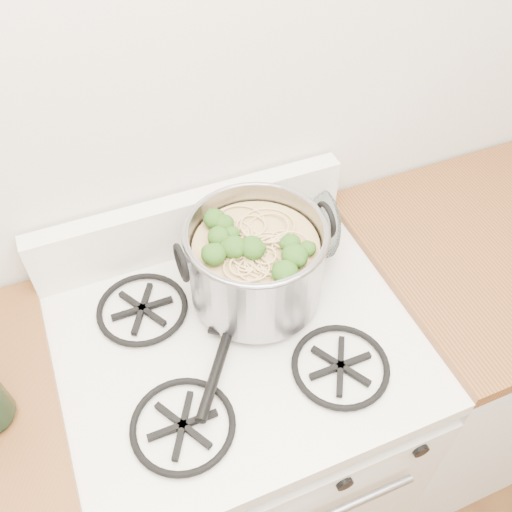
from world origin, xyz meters
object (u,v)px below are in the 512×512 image
object	(u,v)px
gas_range	(242,434)
spatula	(234,314)
glass_bowl	(285,235)
stock_pot	(256,263)

from	to	relation	value
gas_range	spatula	xyz separation A→B (m)	(0.01, 0.05, 0.50)
glass_bowl	stock_pot	bearing A→B (deg)	-136.21
gas_range	stock_pot	world-z (taller)	stock_pot
stock_pot	spatula	xyz separation A→B (m)	(-0.07, -0.05, -0.08)
gas_range	spatula	size ratio (longest dim) A/B	2.98
spatula	glass_bowl	bearing A→B (deg)	76.26
gas_range	glass_bowl	bearing A→B (deg)	46.23
spatula	glass_bowl	xyz separation A→B (m)	(0.20, 0.17, 0.00)
stock_pot	glass_bowl	size ratio (longest dim) A/B	3.18
gas_range	spatula	distance (m)	0.50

